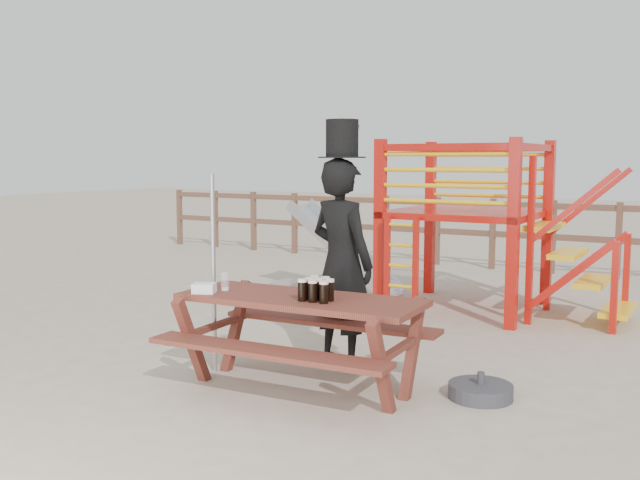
{
  "coord_description": "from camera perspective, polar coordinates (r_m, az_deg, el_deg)",
  "views": [
    {
      "loc": [
        3.09,
        -4.87,
        1.86
      ],
      "look_at": [
        -0.25,
        0.8,
        1.11
      ],
      "focal_mm": 40.0,
      "sensor_mm": 36.0,
      "label": 1
    }
  ],
  "objects": [
    {
      "name": "playground_fort",
      "position": [
        9.0,
        11.15,
        1.32
      ],
      "size": [
        4.71,
        1.84,
        2.1
      ],
      "color": "#BB140C",
      "rests_on": "ground"
    },
    {
      "name": "stout_pints",
      "position": [
        5.56,
        -0.23,
        -3.97
      ],
      "size": [
        0.26,
        0.26,
        0.17
      ],
      "color": "black",
      "rests_on": "picnic_table"
    },
    {
      "name": "metal_pole",
      "position": [
        6.26,
        -8.51,
        -2.73
      ],
      "size": [
        0.04,
        0.04,
        1.73
      ],
      "primitive_type": "cylinder",
      "color": "#B2B2B7",
      "rests_on": "ground"
    },
    {
      "name": "parasol_base",
      "position": [
        5.82,
        12.72,
        -11.71
      ],
      "size": [
        0.5,
        0.5,
        0.21
      ],
      "color": "#353539",
      "rests_on": "ground"
    },
    {
      "name": "ground",
      "position": [
        6.07,
        -1.81,
        -11.39
      ],
      "size": [
        60.0,
        60.0,
        0.0
      ],
      "primitive_type": "plane",
      "color": "#BBAB91",
      "rests_on": "ground"
    },
    {
      "name": "back_fence",
      "position": [
        12.32,
        15.87,
        0.98
      ],
      "size": [
        15.09,
        0.09,
        1.2
      ],
      "color": "brown",
      "rests_on": "ground"
    },
    {
      "name": "paper_bag",
      "position": [
        5.95,
        -9.26,
        -3.82
      ],
      "size": [
        0.22,
        0.2,
        0.08
      ],
      "primitive_type": "cube",
      "rotation": [
        0.0,
        0.0,
        0.43
      ],
      "color": "white",
      "rests_on": "picnic_table"
    },
    {
      "name": "man_with_hat",
      "position": [
        6.37,
        1.75,
        -1.39
      ],
      "size": [
        0.78,
        0.61,
        2.21
      ],
      "rotation": [
        0.0,
        0.0,
        2.87
      ],
      "color": "black",
      "rests_on": "ground"
    },
    {
      "name": "picnic_table",
      "position": [
        5.79,
        -1.58,
        -7.29
      ],
      "size": [
        2.05,
        1.47,
        0.77
      ],
      "rotation": [
        0.0,
        0.0,
        0.06
      ],
      "color": "brown",
      "rests_on": "ground"
    },
    {
      "name": "empty_glasses",
      "position": [
        6.04,
        -7.62,
        -3.36
      ],
      "size": [
        0.07,
        0.07,
        0.15
      ],
      "color": "silver",
      "rests_on": "picnic_table"
    }
  ]
}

